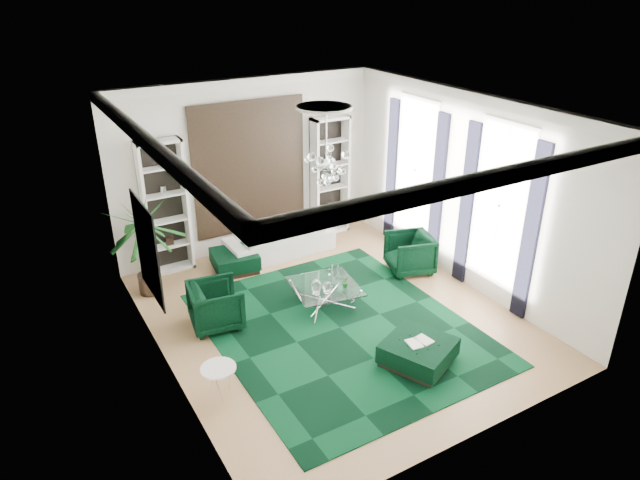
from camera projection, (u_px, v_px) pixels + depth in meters
floor at (332, 317)px, 10.44m from camera, size 6.00×7.00×0.02m
ceiling at (334, 108)px, 8.82m from camera, size 6.00×7.00×0.02m
wall_back at (249, 166)px, 12.37m from camera, size 6.00×0.02×3.80m
wall_front at (484, 321)px, 6.89m from camera, size 6.00×0.02×3.80m
wall_left at (156, 263)px, 8.25m from camera, size 0.02×7.00×3.80m
wall_right at (466, 191)px, 11.01m from camera, size 0.02×7.00×3.80m
crown_molding at (334, 115)px, 8.87m from camera, size 6.00×7.00×0.18m
ceiling_medallion at (324, 107)px, 9.07m from camera, size 0.90×0.90×0.05m
tapestry at (250, 167)px, 12.33m from camera, size 2.50×0.06×2.80m
shelving_left at (165, 208)px, 11.54m from camera, size 0.90×0.38×2.80m
shelving_right at (330, 176)px, 13.32m from camera, size 0.90×0.38×2.80m
painting at (148, 250)px, 8.76m from camera, size 0.04×1.30×1.60m
window_near at (500, 206)px, 10.29m from camera, size 0.03×1.10×2.90m
curtain_near_a at (531, 234)px, 9.77m from camera, size 0.07×0.30×3.25m
curtain_near_b at (466, 205)px, 10.99m from camera, size 0.07×0.30×3.25m
window_far at (415, 170)px, 12.17m from camera, size 0.03×1.10×2.90m
curtain_far_a at (438, 192)px, 11.65m from camera, size 0.07×0.30×3.25m
curtain_far_b at (392, 171)px, 12.87m from camera, size 0.07×0.30×3.25m
rug at (340, 328)px, 10.09m from camera, size 4.20×5.00×0.02m
sofa at (279, 240)px, 12.64m from camera, size 2.40×0.96×0.70m
armchair_left at (216, 305)px, 10.03m from camera, size 1.02×1.00×0.81m
armchair_right at (410, 253)px, 11.90m from camera, size 1.11×1.09×0.81m
coffee_table at (325, 295)px, 10.74m from camera, size 1.38×1.38×0.41m
ottoman_side at (235, 261)px, 12.03m from camera, size 1.01×1.01×0.40m
ottoman_front at (418, 353)px, 9.12m from camera, size 1.32×1.32×0.40m
book at (419, 341)px, 9.03m from camera, size 0.42×0.28×0.03m
side_table at (220, 382)px, 8.39m from camera, size 0.55×0.55×0.50m
palm at (143, 237)px, 10.74m from camera, size 1.94×1.94×2.40m
chandelier at (326, 165)px, 9.35m from camera, size 0.81×0.81×0.72m
table_plant at (346, 282)px, 10.54m from camera, size 0.16×0.15×0.24m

